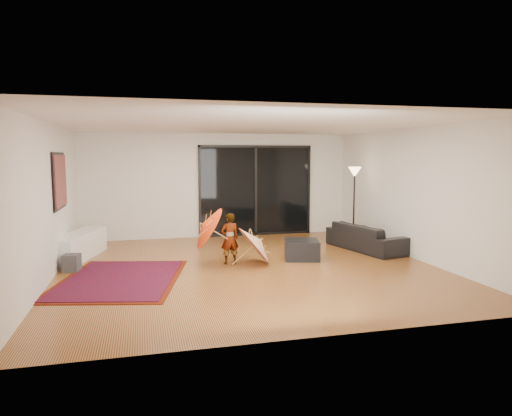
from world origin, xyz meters
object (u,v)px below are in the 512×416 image
object	(u,v)px
sofa	(366,237)
ottoman	(302,249)
media_console	(79,246)
child	(230,238)

from	to	relation	value
sofa	ottoman	size ratio (longest dim) A/B	2.91
media_console	child	xyz separation A→B (m)	(2.95, -1.22, 0.24)
ottoman	child	xyz separation A→B (m)	(-1.53, -0.05, 0.31)
media_console	sofa	bearing A→B (deg)	9.02
sofa	ottoman	world-z (taller)	sofa
media_console	child	size ratio (longest dim) A/B	1.90
sofa	ottoman	xyz separation A→B (m)	(-1.72, -0.51, -0.10)
child	sofa	bearing A→B (deg)	-177.77
media_console	ottoman	xyz separation A→B (m)	(4.48, -1.17, -0.07)
media_console	ottoman	world-z (taller)	media_console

